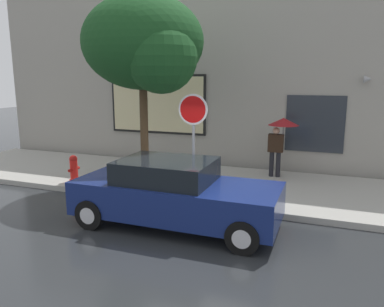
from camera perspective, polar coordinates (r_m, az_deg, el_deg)
ground_plane at (r=8.24m, az=-0.31°, el=-10.88°), size 60.00×60.00×0.00m
sidewalk at (r=10.92m, az=5.32°, el=-4.85°), size 20.00×4.00×0.15m
building_facade at (r=12.92m, az=8.45°, el=12.89°), size 20.00×0.67×7.00m
parked_car at (r=7.99m, az=-2.73°, el=-6.19°), size 4.36×1.80×1.44m
fire_hydrant at (r=11.42m, az=-17.62°, el=-2.22°), size 0.30×0.44×0.79m
pedestrian_with_umbrella at (r=11.51m, az=13.43°, el=3.38°), size 0.91×0.91×1.82m
street_tree at (r=10.41m, az=-7.08°, el=16.06°), size 3.39×2.89×5.20m
stop_sign at (r=9.26m, az=0.18°, el=4.39°), size 0.76×0.10×2.61m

